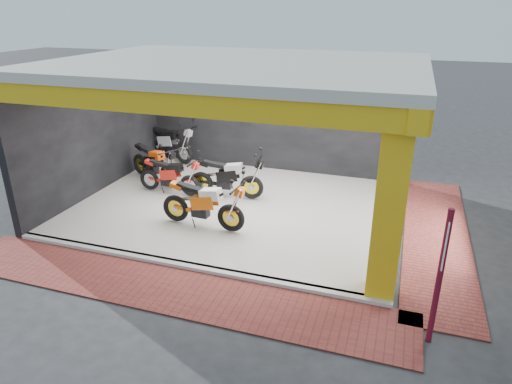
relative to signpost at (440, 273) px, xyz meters
The scene contains 17 objects.
ground 5.05m from the signpost, 159.07° to the left, with size 80.00×80.00×0.00m, color #2D2D30.
showroom_floor 6.03m from the signpost, 140.66° to the left, with size 8.00×6.00×0.10m, color white.
showroom_ceiling 6.37m from the signpost, 140.66° to the left, with size 8.40×6.40×0.20m, color beige.
back_wall 8.25m from the signpost, 123.74° to the left, with size 8.20×0.20×3.50m, color black.
left_wall 9.46m from the signpost, 156.62° to the left, with size 0.20×6.20×3.50m, color black.
corner_column 1.39m from the signpost, 129.52° to the left, with size 0.50×0.50×3.50m, color gold.
header_beam_front 5.07m from the signpost, behind, with size 8.40×0.30×0.40m, color gold.
header_beam_right 4.31m from the signpost, 98.71° to the left, with size 0.30×6.40×0.40m, color gold.
floor_kerb 4.78m from the signpost, behind, with size 8.00×0.20×0.10m, color white.
paver_front 4.74m from the signpost, behind, with size 9.00×1.40×0.03m, color brown.
paver_right 3.95m from the signpost, 86.56° to the left, with size 1.40×7.00×0.03m, color brown.
signpost is the anchor object (origin of this frame).
moto_hero 4.81m from the signpost, 151.38° to the left, with size 2.20×0.81×1.34m, color #E25A09, non-canonical shape.
moto_row_a 6.11m from the signpost, 136.03° to the left, with size 2.13×0.79×1.30m, color black, non-canonical shape.
moto_row_b 7.19m from the signpost, 147.04° to the left, with size 1.93×0.71×1.18m, color red, non-canonical shape.
moto_row_c 8.19m from the signpost, 147.76° to the left, with size 2.11×0.78×1.29m, color black, non-canonical shape.
moto_row_d 9.68m from the signpost, 139.72° to the left, with size 2.33×0.86×1.42m, color #B3B4BB, non-canonical shape.
Camera 1 is at (3.83, -8.02, 4.87)m, focal length 32.00 mm.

